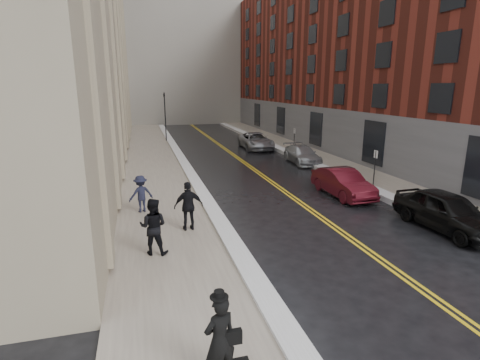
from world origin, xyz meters
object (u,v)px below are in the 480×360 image
pedestrian_a (153,226)px  pedestrian_c (189,206)px  car_black (447,211)px  car_silver_far (256,141)px  car_maroon (343,183)px  car_silver_near (302,155)px  pedestrian_b (141,194)px  pedestrian_main (220,340)px

pedestrian_a → pedestrian_c: pedestrian_c is taller
car_black → car_silver_far: bearing=91.5°
car_maroon → car_silver_near: car_maroon is taller
car_maroon → pedestrian_b: pedestrian_b is taller
pedestrian_main → pedestrian_a: 6.40m
car_silver_near → pedestrian_b: pedestrian_b is taller
pedestrian_b → pedestrian_main: bearing=78.9°
pedestrian_a → pedestrian_b: bearing=-67.2°
car_black → pedestrian_c: (-10.37, 2.43, 0.34)m
car_silver_far → car_maroon: bearing=-88.4°
car_silver_far → pedestrian_c: 21.39m
car_maroon → car_silver_near: 9.03m
car_silver_far → pedestrian_c: pedestrian_c is taller
pedestrian_b → pedestrian_c: pedestrian_c is taller
car_black → car_maroon: (-1.60, 5.59, -0.07)m
car_black → pedestrian_a: 11.85m
car_black → car_silver_near: car_black is taller
car_maroon → pedestrian_c: pedestrian_c is taller
pedestrian_a → pedestrian_b: pedestrian_a is taller
car_maroon → car_silver_near: size_ratio=0.97×
car_silver_near → pedestrian_b: bearing=-139.5°
car_black → pedestrian_c: pedestrian_c is taller
pedestrian_main → pedestrian_b: size_ratio=1.08×
car_maroon → pedestrian_b: size_ratio=2.61×
car_maroon → pedestrian_a: size_ratio=2.25×
pedestrian_main → pedestrian_b: 11.16m
car_black → pedestrian_b: size_ratio=2.78×
car_silver_far → pedestrian_main: 29.25m
car_silver_near → pedestrian_b: 15.32m
pedestrian_a → car_silver_near: bearing=-112.0°
car_silver_far → pedestrian_a: (-10.37, -21.38, 0.39)m
car_maroon → pedestrian_c: (-8.77, -3.17, 0.41)m
car_maroon → car_silver_near: bearing=78.0°
car_silver_near → pedestrian_c: 15.91m
pedestrian_a → pedestrian_b: size_ratio=1.16×
pedestrian_main → car_black: bearing=-171.1°
pedestrian_a → pedestrian_c: 2.43m
car_maroon → pedestrian_main: 14.69m
car_silver_near → car_silver_far: 7.54m
pedestrian_a → pedestrian_b: (-0.37, 4.75, -0.14)m
car_silver_near → car_black: bearing=-86.7°
car_silver_far → pedestrian_a: bearing=-113.8°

